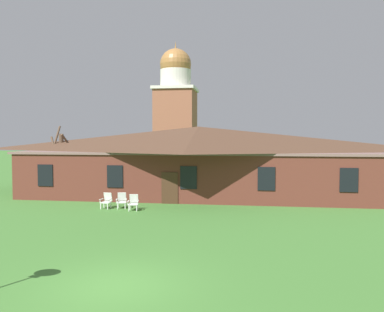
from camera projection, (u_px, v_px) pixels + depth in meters
ground_plane at (116, 286)px, 11.67m from camera, size 200.00×200.00×0.00m
brick_building at (198, 159)px, 30.46m from camera, size 26.02×10.40×5.20m
dome_tower at (176, 113)px, 48.87m from camera, size 5.18×5.18×16.20m
lawn_chair_by_porch at (107, 200)px, 24.18m from camera, size 0.68×0.71×0.96m
lawn_chair_near_door at (122, 200)px, 24.23m from camera, size 0.73×0.78×0.96m
lawn_chair_left_end at (134, 202)px, 23.52m from camera, size 0.71×0.74×0.96m
bare_tree_beside_building at (61, 159)px, 31.47m from camera, size 1.81×1.60×5.30m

